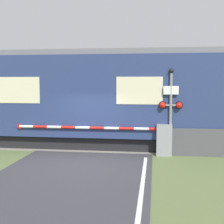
# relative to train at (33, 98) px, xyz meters

# --- Properties ---
(ground_plane) EXTENTS (80.00, 80.00, 0.00)m
(ground_plane) POSITION_rel_train_xyz_m (3.15, -3.19, -2.18)
(ground_plane) COLOR #5B6B3D
(track_bed) EXTENTS (36.00, 3.20, 0.13)m
(track_bed) POSITION_rel_train_xyz_m (3.15, 0.00, -2.16)
(track_bed) COLOR gray
(track_bed) RESTS_ON ground_plane
(train) EXTENTS (18.38, 3.13, 4.27)m
(train) POSITION_rel_train_xyz_m (0.00, 0.00, 0.00)
(train) COLOR black
(train) RESTS_ON ground_plane
(crossing_barrier) EXTENTS (6.41, 0.44, 1.25)m
(crossing_barrier) POSITION_rel_train_xyz_m (5.51, -1.63, -1.47)
(crossing_barrier) COLOR gray
(crossing_barrier) RESTS_ON ground_plane
(signal_post) EXTENTS (0.94, 0.26, 3.43)m
(signal_post) POSITION_rel_train_xyz_m (6.29, -1.64, -0.22)
(signal_post) COLOR gray
(signal_post) RESTS_ON ground_plane
(roadside_fence) EXTENTS (3.90, 0.06, 1.10)m
(roadside_fence) POSITION_rel_train_xyz_m (7.78, -1.62, -1.63)
(roadside_fence) COLOR #4C4C51
(roadside_fence) RESTS_ON ground_plane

